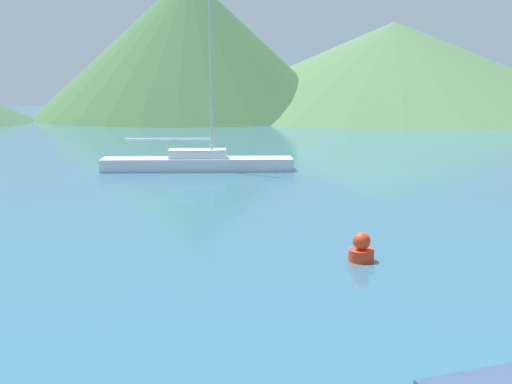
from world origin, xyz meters
name	(u,v)px	position (x,y,z in m)	size (l,w,h in m)	color
sailboat_inner	(198,162)	(0.86, 27.45, 0.41)	(9.09, 3.25, 8.78)	silver
buoy_marker	(361,249)	(2.41, 11.04, 0.28)	(0.59, 0.59, 0.68)	red
hill_east	(189,46)	(6.51, 74.53, 8.33)	(36.62, 36.62, 16.66)	#3D6038
hill_far_east	(393,68)	(32.92, 75.39, 5.89)	(55.80, 55.80, 11.78)	#476B42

